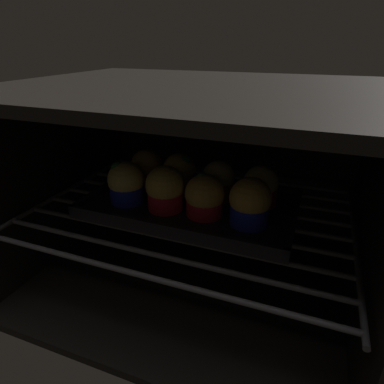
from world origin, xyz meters
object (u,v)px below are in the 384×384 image
object	(u,v)px
muffin_row0_col0	(126,183)
muffin_row0_col3	(250,203)
baking_tray	(192,205)
muffin_row0_col2	(205,197)
muffin_row1_col0	(147,170)
muffin_row1_col1	(180,174)
muffin_row1_col3	(260,187)
muffin_row1_col2	(218,181)
muffin_row0_col1	(165,189)

from	to	relation	value
muffin_row0_col0	muffin_row0_col3	size ratio (longest dim) A/B	0.97
baking_tray	muffin_row0_col2	xyz separation A→B (cm)	(3.56, -3.51, 3.73)
muffin_row1_col0	muffin_row1_col1	xyz separation A→B (cm)	(6.86, 0.12, 0.06)
muffin_row0_col2	muffin_row1_col0	xyz separation A→B (cm)	(-14.33, 6.99, 0.26)
muffin_row1_col0	muffin_row1_col3	world-z (taller)	muffin_row1_col0
muffin_row0_col2	muffin_row1_col2	size ratio (longest dim) A/B	1.05
baking_tray	muffin_row0_col0	world-z (taller)	muffin_row0_col0
baking_tray	muffin_row0_col3	size ratio (longest dim) A/B	4.70
muffin_row0_col0	muffin_row1_col2	world-z (taller)	muffin_row0_col0
muffin_row1_col0	muffin_row1_col1	size ratio (longest dim) A/B	1.00
muffin_row0_col3	muffin_row1_col2	distance (cm)	10.60
baking_tray	muffin_row1_col2	distance (cm)	6.34
muffin_row1_col0	muffin_row0_col2	bearing A→B (deg)	-26.01
muffin_row0_col3	muffin_row0_col1	bearing A→B (deg)	-179.93
muffin_row0_col2	muffin_row1_col2	world-z (taller)	muffin_row0_col2
baking_tray	muffin_row1_col3	xyz separation A→B (cm)	(11.27, 3.71, 3.67)
muffin_row0_col1	baking_tray	bearing A→B (deg)	49.48
muffin_row0_col1	muffin_row1_col3	xyz separation A→B (cm)	(14.61, 7.61, -0.43)
muffin_row0_col2	muffin_row1_col1	size ratio (longest dim) A/B	0.97
muffin_row1_col0	muffin_row1_col1	world-z (taller)	same
muffin_row1_col2	muffin_row0_col0	bearing A→B (deg)	-152.86
muffin_row1_col1	muffin_row1_col3	world-z (taller)	muffin_row1_col1
muffin_row0_col2	baking_tray	bearing A→B (deg)	135.38
muffin_row1_col1	muffin_row1_col2	size ratio (longest dim) A/B	1.08
muffin_row0_col1	muffin_row0_col2	world-z (taller)	muffin_row0_col1
muffin_row0_col0	muffin_row1_col2	size ratio (longest dim) A/B	1.08
muffin_row0_col0	muffin_row0_col3	bearing A→B (deg)	-0.16
muffin_row0_col0	muffin_row0_col3	distance (cm)	22.03
muffin_row0_col0	muffin_row0_col2	size ratio (longest dim) A/B	1.03
muffin_row0_col1	muffin_row0_col3	bearing A→B (deg)	0.07
muffin_row0_col3	muffin_row1_col3	distance (cm)	7.61
muffin_row1_col2	muffin_row0_col3	bearing A→B (deg)	-45.58
muffin_row0_col2	muffin_row0_col3	world-z (taller)	muffin_row0_col3
muffin_row0_col0	muffin_row0_col2	xyz separation A→B (cm)	(14.51, 0.32, -0.28)
baking_tray	muffin_row0_col3	xyz separation A→B (cm)	(11.08, -3.89, 4.16)
baking_tray	muffin_row1_col2	size ratio (longest dim) A/B	5.23
muffin_row1_col3	muffin_row1_col1	bearing A→B (deg)	-179.60
baking_tray	muffin_row1_col1	bearing A→B (deg)	137.38
muffin_row0_col2	muffin_row1_col0	world-z (taller)	muffin_row1_col0
muffin_row1_col0	baking_tray	bearing A→B (deg)	-17.92
muffin_row1_col0	muffin_row1_col3	distance (cm)	22.05
muffin_row0_col1	muffin_row1_col0	distance (cm)	10.48
muffin_row0_col3	muffin_row1_col1	bearing A→B (deg)	153.46
muffin_row1_col2	muffin_row1_col3	distance (cm)	7.60
muffin_row1_col1	muffin_row1_col3	distance (cm)	15.19
baking_tray	muffin_row0_col2	world-z (taller)	muffin_row0_col2
muffin_row0_col0	muffin_row1_col1	distance (cm)	10.23
muffin_row0_col1	muffin_row1_col2	bearing A→B (deg)	47.22
muffin_row0_col2	muffin_row1_col1	world-z (taller)	muffin_row1_col1
muffin_row0_col3	muffin_row1_col3	bearing A→B (deg)	88.57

